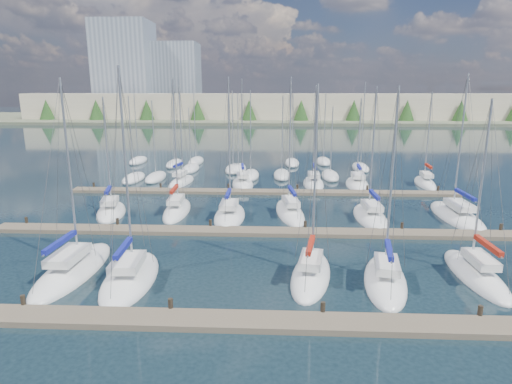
{
  "coord_description": "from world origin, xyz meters",
  "views": [
    {
      "loc": [
        1.47,
        -17.39,
        11.59
      ],
      "look_at": [
        0.0,
        14.0,
        4.0
      ],
      "focal_mm": 30.0,
      "sensor_mm": 36.0,
      "label": 1
    }
  ],
  "objects_px": {
    "sailboat_r": "(425,183)",
    "sailboat_q": "(357,184)",
    "sailboat_p": "(313,183)",
    "sailboat_o": "(243,184)",
    "sailboat_k": "(290,212)",
    "sailboat_h": "(111,212)",
    "sailboat_b": "(74,270)",
    "sailboat_m": "(456,216)",
    "sailboat_e": "(385,280)",
    "sailboat_f": "(475,274)",
    "sailboat_n": "(181,182)",
    "sailboat_j": "(230,216)",
    "sailboat_i": "(177,210)",
    "sailboat_l": "(370,217)",
    "sailboat_c": "(130,277)",
    "sailboat_d": "(311,275)"
  },
  "relations": [
    {
      "from": "sailboat_q",
      "to": "sailboat_e",
      "type": "bearing_deg",
      "value": -92.5
    },
    {
      "from": "sailboat_r",
      "to": "sailboat_n",
      "type": "relative_size",
      "value": 0.94
    },
    {
      "from": "sailboat_q",
      "to": "sailboat_p",
      "type": "relative_size",
      "value": 0.89
    },
    {
      "from": "sailboat_o",
      "to": "sailboat_q",
      "type": "relative_size",
      "value": 1.2
    },
    {
      "from": "sailboat_d",
      "to": "sailboat_f",
      "type": "height_order",
      "value": "sailboat_d"
    },
    {
      "from": "sailboat_q",
      "to": "sailboat_m",
      "type": "bearing_deg",
      "value": -59.01
    },
    {
      "from": "sailboat_q",
      "to": "sailboat_p",
      "type": "height_order",
      "value": "sailboat_p"
    },
    {
      "from": "sailboat_b",
      "to": "sailboat_r",
      "type": "xyz_separation_m",
      "value": [
        31.65,
        27.64,
        0.02
      ]
    },
    {
      "from": "sailboat_c",
      "to": "sailboat_n",
      "type": "distance_m",
      "value": 28.08
    },
    {
      "from": "sailboat_q",
      "to": "sailboat_f",
      "type": "xyz_separation_m",
      "value": [
        2.65,
        -26.26,
        0.01
      ]
    },
    {
      "from": "sailboat_f",
      "to": "sailboat_n",
      "type": "bearing_deg",
      "value": 132.56
    },
    {
      "from": "sailboat_e",
      "to": "sailboat_o",
      "type": "distance_m",
      "value": 29.03
    },
    {
      "from": "sailboat_k",
      "to": "sailboat_o",
      "type": "height_order",
      "value": "sailboat_o"
    },
    {
      "from": "sailboat_d",
      "to": "sailboat_p",
      "type": "relative_size",
      "value": 0.99
    },
    {
      "from": "sailboat_p",
      "to": "sailboat_r",
      "type": "xyz_separation_m",
      "value": [
        13.88,
        0.73,
        0.01
      ]
    },
    {
      "from": "sailboat_j",
      "to": "sailboat_q",
      "type": "relative_size",
      "value": 1.19
    },
    {
      "from": "sailboat_j",
      "to": "sailboat_n",
      "type": "height_order",
      "value": "sailboat_j"
    },
    {
      "from": "sailboat_n",
      "to": "sailboat_d",
      "type": "bearing_deg",
      "value": -53.91
    },
    {
      "from": "sailboat_i",
      "to": "sailboat_l",
      "type": "distance_m",
      "value": 18.26
    },
    {
      "from": "sailboat_b",
      "to": "sailboat_j",
      "type": "height_order",
      "value": "sailboat_j"
    },
    {
      "from": "sailboat_f",
      "to": "sailboat_o",
      "type": "bearing_deg",
      "value": 122.7
    },
    {
      "from": "sailboat_o",
      "to": "sailboat_d",
      "type": "bearing_deg",
      "value": -82.18
    },
    {
      "from": "sailboat_k",
      "to": "sailboat_h",
      "type": "bearing_deg",
      "value": 175.18
    },
    {
      "from": "sailboat_b",
      "to": "sailboat_o",
      "type": "bearing_deg",
      "value": 71.97
    },
    {
      "from": "sailboat_c",
      "to": "sailboat_p",
      "type": "relative_size",
      "value": 1.07
    },
    {
      "from": "sailboat_k",
      "to": "sailboat_l",
      "type": "relative_size",
      "value": 1.07
    },
    {
      "from": "sailboat_d",
      "to": "sailboat_q",
      "type": "relative_size",
      "value": 1.12
    },
    {
      "from": "sailboat_k",
      "to": "sailboat_c",
      "type": "distance_m",
      "value": 18.23
    },
    {
      "from": "sailboat_n",
      "to": "sailboat_o",
      "type": "bearing_deg",
      "value": 3.68
    },
    {
      "from": "sailboat_i",
      "to": "sailboat_p",
      "type": "height_order",
      "value": "sailboat_i"
    },
    {
      "from": "sailboat_f",
      "to": "sailboat_i",
      "type": "bearing_deg",
      "value": 148.07
    },
    {
      "from": "sailboat_h",
      "to": "sailboat_p",
      "type": "relative_size",
      "value": 0.91
    },
    {
      "from": "sailboat_c",
      "to": "sailboat_l",
      "type": "xyz_separation_m",
      "value": [
        17.68,
        13.84,
        -0.0
      ]
    },
    {
      "from": "sailboat_d",
      "to": "sailboat_l",
      "type": "height_order",
      "value": "sailboat_d"
    },
    {
      "from": "sailboat_p",
      "to": "sailboat_o",
      "type": "bearing_deg",
      "value": -175.19
    },
    {
      "from": "sailboat_l",
      "to": "sailboat_r",
      "type": "relative_size",
      "value": 1.05
    },
    {
      "from": "sailboat_b",
      "to": "sailboat_m",
      "type": "height_order",
      "value": "sailboat_m"
    },
    {
      "from": "sailboat_f",
      "to": "sailboat_k",
      "type": "bearing_deg",
      "value": 129.59
    },
    {
      "from": "sailboat_i",
      "to": "sailboat_p",
      "type": "bearing_deg",
      "value": 39.2
    },
    {
      "from": "sailboat_e",
      "to": "sailboat_i",
      "type": "height_order",
      "value": "sailboat_i"
    },
    {
      "from": "sailboat_h",
      "to": "sailboat_r",
      "type": "xyz_separation_m",
      "value": [
        34.24,
        14.36,
        0.01
      ]
    },
    {
      "from": "sailboat_h",
      "to": "sailboat_l",
      "type": "distance_m",
      "value": 24.38
    },
    {
      "from": "sailboat_k",
      "to": "sailboat_m",
      "type": "xyz_separation_m",
      "value": [
        15.34,
        -0.55,
        -0.02
      ]
    },
    {
      "from": "sailboat_r",
      "to": "sailboat_q",
      "type": "bearing_deg",
      "value": -168.63
    },
    {
      "from": "sailboat_e",
      "to": "sailboat_o",
      "type": "xyz_separation_m",
      "value": [
        -10.86,
        26.93,
        0.01
      ]
    },
    {
      "from": "sailboat_p",
      "to": "sailboat_r",
      "type": "bearing_deg",
      "value": 3.77
    },
    {
      "from": "sailboat_o",
      "to": "sailboat_b",
      "type": "bearing_deg",
      "value": -114.63
    },
    {
      "from": "sailboat_k",
      "to": "sailboat_p",
      "type": "bearing_deg",
      "value": 68.36
    },
    {
      "from": "sailboat_q",
      "to": "sailboat_p",
      "type": "distance_m",
      "value": 5.36
    },
    {
      "from": "sailboat_h",
      "to": "sailboat_m",
      "type": "bearing_deg",
      "value": -13.37
    }
  ]
}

